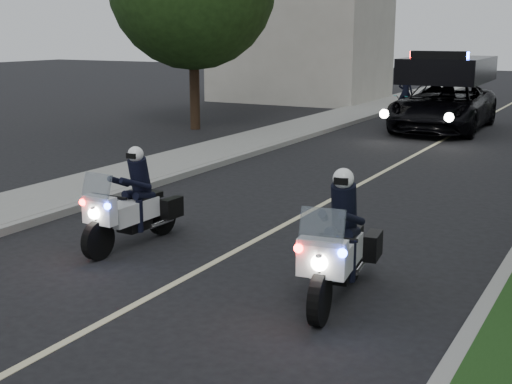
% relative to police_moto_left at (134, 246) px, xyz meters
% --- Properties ---
extents(ground, '(120.00, 120.00, 0.00)m').
position_rel_police_moto_left_xyz_m(ground, '(1.65, -1.69, 0.00)').
color(ground, black).
rests_on(ground, ground).
extents(curb_left, '(0.20, 60.00, 0.15)m').
position_rel_police_moto_left_xyz_m(curb_left, '(-2.45, 8.31, 0.07)').
color(curb_left, gray).
rests_on(curb_left, ground).
extents(sidewalk_left, '(2.00, 60.00, 0.16)m').
position_rel_police_moto_left_xyz_m(sidewalk_left, '(-3.55, 8.31, 0.08)').
color(sidewalk_left, gray).
rests_on(sidewalk_left, ground).
extents(building_far, '(8.00, 6.00, 7.00)m').
position_rel_police_moto_left_xyz_m(building_far, '(-8.35, 24.31, 3.50)').
color(building_far, '#A8A396').
rests_on(building_far, ground).
extents(lane_marking, '(0.12, 50.00, 0.01)m').
position_rel_police_moto_left_xyz_m(lane_marking, '(1.65, 8.31, 0.00)').
color(lane_marking, '#BFB78C').
rests_on(lane_marking, ground).
extents(police_moto_left, '(0.75, 1.99, 1.67)m').
position_rel_police_moto_left_xyz_m(police_moto_left, '(0.00, 0.00, 0.00)').
color(police_moto_left, silver).
rests_on(police_moto_left, ground).
extents(police_moto_right, '(1.01, 2.17, 1.78)m').
position_rel_police_moto_left_xyz_m(police_moto_right, '(3.91, -0.58, 0.00)').
color(police_moto_right, silver).
rests_on(police_moto_right, ground).
extents(police_suv, '(3.09, 6.38, 3.06)m').
position_rel_police_moto_left_xyz_m(police_suv, '(1.03, 16.51, 0.00)').
color(police_suv, black).
rests_on(police_suv, ground).
extents(bicycle, '(0.81, 1.83, 0.93)m').
position_rel_police_moto_left_xyz_m(bicycle, '(-1.37, 19.74, 0.00)').
color(bicycle, black).
rests_on(bicycle, ground).
extents(cyclist, '(0.60, 0.40, 1.64)m').
position_rel_police_moto_left_xyz_m(cyclist, '(-1.37, 19.74, 0.00)').
color(cyclist, black).
rests_on(cyclist, ground).
extents(tree_left_near, '(7.69, 7.69, 9.95)m').
position_rel_police_moto_left_xyz_m(tree_left_near, '(-7.01, 12.42, 0.00)').
color(tree_left_near, '#203F15').
rests_on(tree_left_near, ground).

